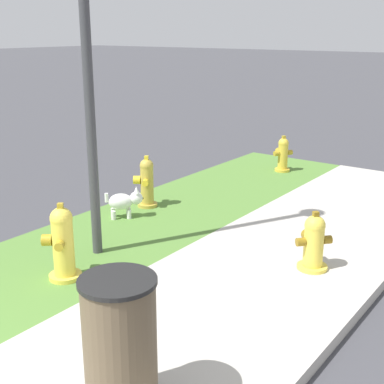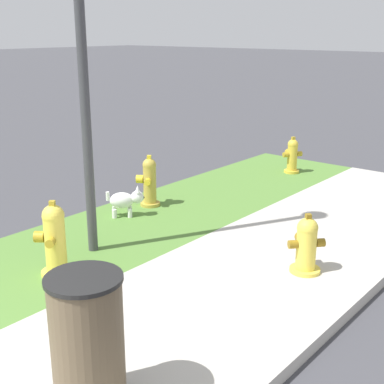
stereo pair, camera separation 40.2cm
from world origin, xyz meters
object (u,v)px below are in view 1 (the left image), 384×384
object	(u,v)px
fire_hydrant_far_end	(314,242)
fire_hydrant_at_driveway	(147,182)
fire_hydrant_near_corner	(283,155)
trash_bin	(120,346)
small_white_dog	(124,201)
fire_hydrant_mid_block	(63,243)

from	to	relation	value
fire_hydrant_far_end	fire_hydrant_at_driveway	distance (m)	2.88
fire_hydrant_far_end	fire_hydrant_near_corner	world-z (taller)	fire_hydrant_far_end
fire_hydrant_near_corner	fire_hydrant_at_driveway	world-z (taller)	fire_hydrant_at_driveway
fire_hydrant_near_corner	fire_hydrant_at_driveway	distance (m)	3.04
fire_hydrant_at_driveway	trash_bin	bearing A→B (deg)	-173.79
fire_hydrant_at_driveway	small_white_dog	xyz separation A→B (m)	(-0.55, -0.07, -0.13)
fire_hydrant_at_driveway	trash_bin	xyz separation A→B (m)	(-3.38, -2.70, 0.12)
fire_hydrant_far_end	fire_hydrant_mid_block	bearing A→B (deg)	172.42
small_white_dog	trash_bin	xyz separation A→B (m)	(-2.84, -2.63, 0.25)
fire_hydrant_mid_block	trash_bin	xyz separation A→B (m)	(-1.10, -1.85, 0.09)
fire_hydrant_mid_block	fire_hydrant_near_corner	xyz separation A→B (m)	(5.25, 0.19, -0.09)
small_white_dog	trash_bin	distance (m)	3.88
fire_hydrant_at_driveway	small_white_dog	size ratio (longest dim) A/B	1.73
fire_hydrant_far_end	fire_hydrant_at_driveway	world-z (taller)	fire_hydrant_at_driveway
small_white_dog	fire_hydrant_mid_block	bearing A→B (deg)	-112.16
fire_hydrant_far_end	small_white_dog	world-z (taller)	fire_hydrant_far_end
trash_bin	fire_hydrant_near_corner	bearing A→B (deg)	17.83
fire_hydrant_near_corner	small_white_dog	distance (m)	3.56
fire_hydrant_at_driveway	trash_bin	distance (m)	4.33
fire_hydrant_far_end	fire_hydrant_near_corner	size ratio (longest dim) A/B	1.00
fire_hydrant_near_corner	trash_bin	bearing A→B (deg)	-128.80
fire_hydrant_far_end	fire_hydrant_near_corner	distance (m)	4.14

